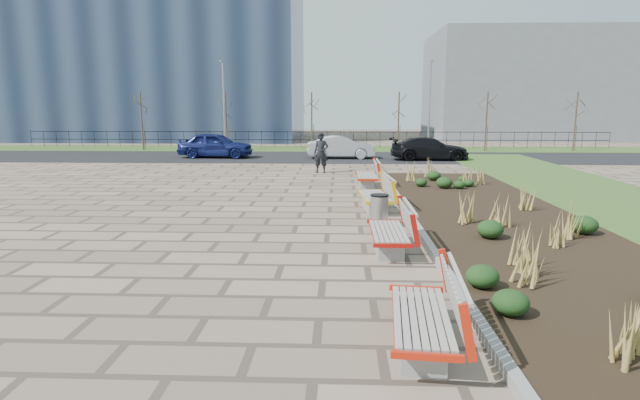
{
  "coord_description": "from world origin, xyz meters",
  "views": [
    {
      "loc": [
        1.95,
        -8.5,
        3.06
      ],
      "look_at": [
        1.5,
        3.0,
        0.9
      ],
      "focal_mm": 28.0,
      "sensor_mm": 36.0,
      "label": 1
    }
  ],
  "objects_px": {
    "litter_bin": "(379,211)",
    "bench_d": "(367,174)",
    "bench_a": "(421,311)",
    "pedestrian": "(321,153)",
    "bench_b": "(388,229)",
    "bench_c": "(374,194)",
    "lamp_east": "(429,107)",
    "car_blue": "(216,145)",
    "car_silver": "(341,147)",
    "lamp_west": "(224,107)",
    "car_black": "(429,149)"
  },
  "relations": [
    {
      "from": "litter_bin",
      "to": "bench_d",
      "type": "bearing_deg",
      "value": 89.82
    },
    {
      "from": "bench_a",
      "to": "bench_d",
      "type": "relative_size",
      "value": 1.0
    },
    {
      "from": "pedestrian",
      "to": "bench_b",
      "type": "bearing_deg",
      "value": -78.56
    },
    {
      "from": "bench_c",
      "to": "bench_d",
      "type": "height_order",
      "value": "same"
    },
    {
      "from": "bench_a",
      "to": "lamp_east",
      "type": "height_order",
      "value": "lamp_east"
    },
    {
      "from": "car_blue",
      "to": "bench_b",
      "type": "bearing_deg",
      "value": -153.11
    },
    {
      "from": "bench_a",
      "to": "bench_c",
      "type": "distance_m",
      "value": 8.67
    },
    {
      "from": "car_silver",
      "to": "lamp_west",
      "type": "height_order",
      "value": "lamp_west"
    },
    {
      "from": "bench_b",
      "to": "car_black",
      "type": "height_order",
      "value": "car_black"
    },
    {
      "from": "pedestrian",
      "to": "car_blue",
      "type": "relative_size",
      "value": 0.42
    },
    {
      "from": "lamp_east",
      "to": "lamp_west",
      "type": "bearing_deg",
      "value": 180.0
    },
    {
      "from": "bench_b",
      "to": "car_blue",
      "type": "xyz_separation_m",
      "value": [
        -8.54,
        19.6,
        0.28
      ]
    },
    {
      "from": "car_blue",
      "to": "lamp_east",
      "type": "distance_m",
      "value": 14.46
    },
    {
      "from": "bench_c",
      "to": "lamp_east",
      "type": "relative_size",
      "value": 0.35
    },
    {
      "from": "bench_a",
      "to": "lamp_east",
      "type": "bearing_deg",
      "value": 85.27
    },
    {
      "from": "car_silver",
      "to": "car_blue",
      "type": "bearing_deg",
      "value": 86.83
    },
    {
      "from": "bench_a",
      "to": "car_blue",
      "type": "height_order",
      "value": "car_blue"
    },
    {
      "from": "bench_c",
      "to": "car_blue",
      "type": "bearing_deg",
      "value": 114.38
    },
    {
      "from": "lamp_east",
      "to": "car_blue",
      "type": "bearing_deg",
      "value": -161.49
    },
    {
      "from": "bench_b",
      "to": "lamp_east",
      "type": "distance_m",
      "value": 24.78
    },
    {
      "from": "car_blue",
      "to": "lamp_east",
      "type": "height_order",
      "value": "lamp_east"
    },
    {
      "from": "bench_d",
      "to": "car_black",
      "type": "bearing_deg",
      "value": 67.36
    },
    {
      "from": "bench_d",
      "to": "lamp_west",
      "type": "relative_size",
      "value": 0.35
    },
    {
      "from": "bench_b",
      "to": "car_silver",
      "type": "distance_m",
      "value": 19.45
    },
    {
      "from": "lamp_east",
      "to": "pedestrian",
      "type": "bearing_deg",
      "value": -121.51
    },
    {
      "from": "pedestrian",
      "to": "litter_bin",
      "type": "bearing_deg",
      "value": -76.95
    },
    {
      "from": "litter_bin",
      "to": "car_black",
      "type": "bearing_deg",
      "value": 75.88
    },
    {
      "from": "bench_b",
      "to": "bench_c",
      "type": "bearing_deg",
      "value": 89.76
    },
    {
      "from": "bench_d",
      "to": "car_silver",
      "type": "xyz_separation_m",
      "value": [
        -0.96,
        10.7,
        0.18
      ]
    },
    {
      "from": "litter_bin",
      "to": "car_black",
      "type": "xyz_separation_m",
      "value": [
        4.17,
        16.56,
        0.25
      ]
    },
    {
      "from": "car_blue",
      "to": "lamp_west",
      "type": "height_order",
      "value": "lamp_west"
    },
    {
      "from": "lamp_east",
      "to": "car_black",
      "type": "bearing_deg",
      "value": -99.02
    },
    {
      "from": "bench_d",
      "to": "car_blue",
      "type": "bearing_deg",
      "value": 127.96
    },
    {
      "from": "bench_d",
      "to": "car_black",
      "type": "distance_m",
      "value": 10.85
    },
    {
      "from": "litter_bin",
      "to": "lamp_west",
      "type": "relative_size",
      "value": 0.14
    },
    {
      "from": "lamp_west",
      "to": "lamp_east",
      "type": "height_order",
      "value": "same"
    },
    {
      "from": "bench_a",
      "to": "car_silver",
      "type": "xyz_separation_m",
      "value": [
        -0.96,
        23.78,
        0.18
      ]
    },
    {
      "from": "car_blue",
      "to": "lamp_west",
      "type": "distance_m",
      "value": 5.09
    },
    {
      "from": "bench_b",
      "to": "car_black",
      "type": "xyz_separation_m",
      "value": [
        4.15,
        18.76,
        0.17
      ]
    },
    {
      "from": "litter_bin",
      "to": "bench_a",
      "type": "bearing_deg",
      "value": -89.82
    },
    {
      "from": "bench_a",
      "to": "car_blue",
      "type": "relative_size",
      "value": 0.47
    },
    {
      "from": "bench_a",
      "to": "lamp_east",
      "type": "xyz_separation_m",
      "value": [
        5.0,
        28.49,
        2.54
      ]
    },
    {
      "from": "lamp_east",
      "to": "bench_d",
      "type": "bearing_deg",
      "value": -107.97
    },
    {
      "from": "pedestrian",
      "to": "lamp_west",
      "type": "height_order",
      "value": "lamp_west"
    },
    {
      "from": "car_blue",
      "to": "car_black",
      "type": "relative_size",
      "value": 0.99
    },
    {
      "from": "car_silver",
      "to": "car_black",
      "type": "xyz_separation_m",
      "value": [
        5.11,
        -0.67,
        -0.01
      ]
    },
    {
      "from": "pedestrian",
      "to": "car_silver",
      "type": "height_order",
      "value": "pedestrian"
    },
    {
      "from": "bench_b",
      "to": "car_blue",
      "type": "bearing_deg",
      "value": 113.31
    },
    {
      "from": "bench_a",
      "to": "bench_c",
      "type": "relative_size",
      "value": 1.0
    },
    {
      "from": "bench_c",
      "to": "lamp_east",
      "type": "distance_m",
      "value": 20.6
    }
  ]
}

